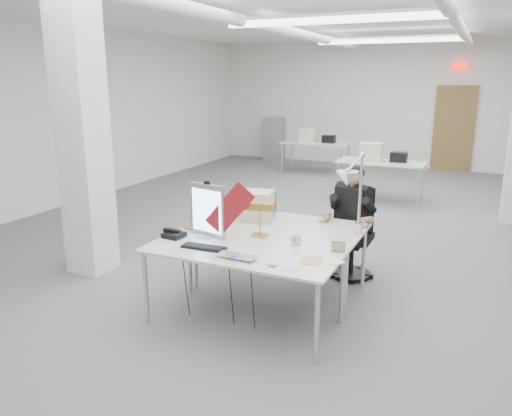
% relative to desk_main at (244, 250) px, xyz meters
% --- Properties ---
extents(room_shell, '(10.04, 14.04, 3.24)m').
position_rel_desk_main_xyz_m(room_shell, '(0.04, 2.63, 0.95)').
color(room_shell, '#5A5A5C').
rests_on(room_shell, ground).
extents(desk_main, '(1.80, 0.90, 0.02)m').
position_rel_desk_main_xyz_m(desk_main, '(0.00, 0.00, 0.00)').
color(desk_main, silver).
rests_on(desk_main, room_shell).
extents(desk_second, '(1.80, 0.90, 0.02)m').
position_rel_desk_main_xyz_m(desk_second, '(0.00, 0.90, 0.00)').
color(desk_second, silver).
rests_on(desk_second, room_shell).
extents(bg_desk_a, '(1.60, 0.80, 0.02)m').
position_rel_desk_main_xyz_m(bg_desk_a, '(0.20, 5.50, 0.00)').
color(bg_desk_a, silver).
rests_on(bg_desk_a, room_shell).
extents(bg_desk_b, '(1.60, 0.80, 0.02)m').
position_rel_desk_main_xyz_m(bg_desk_b, '(-1.80, 7.70, 0.00)').
color(bg_desk_b, silver).
rests_on(bg_desk_b, room_shell).
extents(filing_cabinet, '(0.45, 0.55, 1.20)m').
position_rel_desk_main_xyz_m(filing_cabinet, '(-3.50, 9.15, -0.14)').
color(filing_cabinet, gray).
rests_on(filing_cabinet, room_shell).
extents(office_chair, '(0.71, 0.71, 1.11)m').
position_rel_desk_main_xyz_m(office_chair, '(0.63, 1.59, -0.19)').
color(office_chair, black).
rests_on(office_chair, room_shell).
extents(seated_person, '(0.64, 0.70, 0.85)m').
position_rel_desk_main_xyz_m(seated_person, '(0.63, 1.54, 0.16)').
color(seated_person, black).
rests_on(seated_person, office_chair).
extents(monitor, '(0.43, 0.13, 0.53)m').
position_rel_desk_main_xyz_m(monitor, '(-0.49, 0.20, 0.28)').
color(monitor, '#A5A4A9').
rests_on(monitor, desk_main).
extents(pennant, '(0.50, 0.10, 0.54)m').
position_rel_desk_main_xyz_m(pennant, '(-0.23, 0.17, 0.33)').
color(pennant, maroon).
rests_on(pennant, monitor).
extents(keyboard, '(0.43, 0.16, 0.02)m').
position_rel_desk_main_xyz_m(keyboard, '(-0.35, -0.14, 0.02)').
color(keyboard, black).
rests_on(keyboard, desk_main).
extents(laptop, '(0.37, 0.25, 0.03)m').
position_rel_desk_main_xyz_m(laptop, '(0.05, -0.30, 0.03)').
color(laptop, '#B4B3B8').
rests_on(laptop, desk_main).
extents(mouse, '(0.11, 0.09, 0.04)m').
position_rel_desk_main_xyz_m(mouse, '(0.41, -0.29, 0.03)').
color(mouse, silver).
rests_on(mouse, desk_main).
extents(bankers_lamp, '(0.29, 0.15, 0.32)m').
position_rel_desk_main_xyz_m(bankers_lamp, '(-0.02, 0.41, 0.17)').
color(bankers_lamp, '#B48938').
rests_on(bankers_lamp, desk_main).
extents(desk_phone, '(0.21, 0.19, 0.05)m').
position_rel_desk_main_xyz_m(desk_phone, '(-0.78, 0.02, 0.04)').
color(desk_phone, black).
rests_on(desk_phone, desk_main).
extents(picture_frame_left, '(0.15, 0.04, 0.12)m').
position_rel_desk_main_xyz_m(picture_frame_left, '(-0.77, 0.32, 0.07)').
color(picture_frame_left, '#B07A4B').
rests_on(picture_frame_left, desk_main).
extents(picture_frame_right, '(0.13, 0.06, 0.10)m').
position_rel_desk_main_xyz_m(picture_frame_right, '(0.81, 0.29, 0.06)').
color(picture_frame_right, '#A68D47').
rests_on(picture_frame_right, desk_main).
extents(desk_clock, '(0.11, 0.05, 0.10)m').
position_rel_desk_main_xyz_m(desk_clock, '(0.39, 0.32, 0.06)').
color(desk_clock, '#ABABB0').
rests_on(desk_clock, desk_main).
extents(paper_stack_a, '(0.28, 0.33, 0.01)m').
position_rel_desk_main_xyz_m(paper_stack_a, '(0.51, -0.20, 0.02)').
color(paper_stack_a, silver).
rests_on(paper_stack_a, desk_main).
extents(paper_stack_b, '(0.19, 0.24, 0.01)m').
position_rel_desk_main_xyz_m(paper_stack_b, '(0.66, -0.03, 0.02)').
color(paper_stack_b, tan).
rests_on(paper_stack_b, desk_main).
extents(paper_stack_c, '(0.24, 0.21, 0.01)m').
position_rel_desk_main_xyz_m(paper_stack_c, '(0.83, 0.03, 0.02)').
color(paper_stack_c, white).
rests_on(paper_stack_c, desk_main).
extents(beige_monitor, '(0.39, 0.37, 0.32)m').
position_rel_desk_main_xyz_m(beige_monitor, '(-0.29, 0.94, 0.17)').
color(beige_monitor, '#BAB29A').
rests_on(beige_monitor, desk_second).
extents(architect_lamp, '(0.38, 0.67, 0.82)m').
position_rel_desk_main_xyz_m(architect_lamp, '(0.85, 0.65, 0.42)').
color(architect_lamp, '#BCBCC1').
rests_on(architect_lamp, desk_second).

